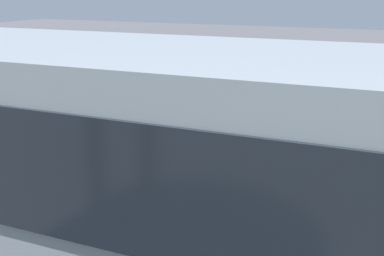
{
  "coord_description": "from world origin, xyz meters",
  "views": [
    {
      "loc": [
        -2.87,
        9.21,
        3.79
      ],
      "look_at": [
        1.2,
        0.47,
        1.1
      ],
      "focal_mm": 47.59,
      "sensor_mm": 36.0,
      "label": 1
    }
  ],
  "objects_px": {
    "stunt_motorcycle": "(188,113)",
    "tour_bus": "(26,183)",
    "spectator_right": "(82,156)",
    "spectator_centre": "(149,161)",
    "spectator_left": "(209,179)",
    "traffic_cone": "(290,129)",
    "spectator_far_left": "(263,182)"
  },
  "relations": [
    {
      "from": "spectator_left",
      "to": "spectator_centre",
      "type": "relative_size",
      "value": 0.96
    },
    {
      "from": "tour_bus",
      "to": "spectator_left",
      "type": "relative_size",
      "value": 6.41
    },
    {
      "from": "spectator_centre",
      "to": "spectator_right",
      "type": "xyz_separation_m",
      "value": [
        1.06,
        0.39,
        0.06
      ]
    },
    {
      "from": "spectator_left",
      "to": "spectator_centre",
      "type": "distance_m",
      "value": 1.17
    },
    {
      "from": "spectator_right",
      "to": "stunt_motorcycle",
      "type": "bearing_deg",
      "value": -84.31
    },
    {
      "from": "spectator_centre",
      "to": "stunt_motorcycle",
      "type": "distance_m",
      "value": 5.05
    },
    {
      "from": "tour_bus",
      "to": "stunt_motorcycle",
      "type": "relative_size",
      "value": 5.18
    },
    {
      "from": "tour_bus",
      "to": "spectator_far_left",
      "type": "relative_size",
      "value": 6.01
    },
    {
      "from": "spectator_far_left",
      "to": "stunt_motorcycle",
      "type": "bearing_deg",
      "value": -54.25
    },
    {
      "from": "spectator_far_left",
      "to": "spectator_centre",
      "type": "height_order",
      "value": "spectator_far_left"
    },
    {
      "from": "tour_bus",
      "to": "traffic_cone",
      "type": "relative_size",
      "value": 16.82
    },
    {
      "from": "spectator_far_left",
      "to": "spectator_left",
      "type": "distance_m",
      "value": 0.82
    },
    {
      "from": "traffic_cone",
      "to": "tour_bus",
      "type": "bearing_deg",
      "value": 83.11
    },
    {
      "from": "spectator_right",
      "to": "spectator_centre",
      "type": "bearing_deg",
      "value": -159.9
    },
    {
      "from": "spectator_far_left",
      "to": "spectator_centre",
      "type": "bearing_deg",
      "value": -4.35
    },
    {
      "from": "spectator_centre",
      "to": "traffic_cone",
      "type": "height_order",
      "value": "spectator_centre"
    },
    {
      "from": "spectator_left",
      "to": "spectator_right",
      "type": "height_order",
      "value": "spectator_right"
    },
    {
      "from": "stunt_motorcycle",
      "to": "traffic_cone",
      "type": "height_order",
      "value": "stunt_motorcycle"
    },
    {
      "from": "tour_bus",
      "to": "traffic_cone",
      "type": "bearing_deg",
      "value": -96.89
    },
    {
      "from": "tour_bus",
      "to": "spectator_far_left",
      "type": "bearing_deg",
      "value": -127.19
    },
    {
      "from": "traffic_cone",
      "to": "stunt_motorcycle",
      "type": "bearing_deg",
      "value": 14.48
    },
    {
      "from": "traffic_cone",
      "to": "spectator_centre",
      "type": "bearing_deg",
      "value": 79.82
    },
    {
      "from": "spectator_far_left",
      "to": "spectator_centre",
      "type": "relative_size",
      "value": 1.02
    },
    {
      "from": "tour_bus",
      "to": "stunt_motorcycle",
      "type": "bearing_deg",
      "value": -78.29
    },
    {
      "from": "spectator_left",
      "to": "spectator_far_left",
      "type": "bearing_deg",
      "value": -176.57
    },
    {
      "from": "spectator_left",
      "to": "traffic_cone",
      "type": "bearing_deg",
      "value": -88.23
    },
    {
      "from": "tour_bus",
      "to": "stunt_motorcycle",
      "type": "xyz_separation_m",
      "value": [
        1.56,
        -7.54,
        -1.03
      ]
    },
    {
      "from": "spectator_far_left",
      "to": "spectator_left",
      "type": "xyz_separation_m",
      "value": [
        0.82,
        0.05,
        -0.07
      ]
    },
    {
      "from": "stunt_motorcycle",
      "to": "tour_bus",
      "type": "bearing_deg",
      "value": 101.71
    },
    {
      "from": "spectator_centre",
      "to": "spectator_far_left",
      "type": "bearing_deg",
      "value": 175.65
    },
    {
      "from": "spectator_centre",
      "to": "spectator_right",
      "type": "distance_m",
      "value": 1.13
    },
    {
      "from": "spectator_centre",
      "to": "traffic_cone",
      "type": "relative_size",
      "value": 2.75
    }
  ]
}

